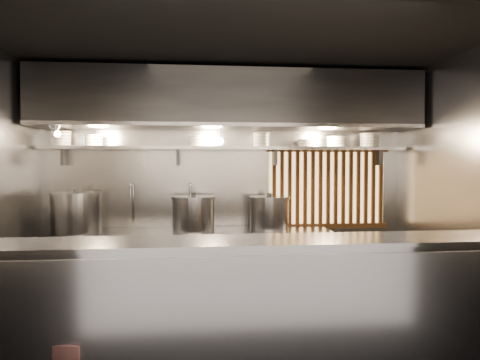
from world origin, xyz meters
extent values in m
plane|color=black|center=(0.00, 0.00, 0.00)|extent=(4.50, 4.50, 0.00)
plane|color=black|center=(0.00, 0.00, 2.80)|extent=(4.50, 4.50, 0.00)
plane|color=gray|center=(0.00, 1.50, 1.40)|extent=(4.50, 0.00, 4.50)
plane|color=gray|center=(2.25, 0.00, 1.40)|extent=(0.00, 3.00, 3.00)
cube|color=#98989D|center=(0.00, -0.95, 0.55)|extent=(4.50, 0.50, 1.10)
cube|color=#939399|center=(0.00, -1.21, 0.55)|extent=(4.50, 0.02, 1.01)
cube|color=#98989D|center=(0.00, -0.95, 1.11)|extent=(4.50, 0.56, 0.03)
cube|color=#98989D|center=(-0.30, 1.13, 0.45)|extent=(3.00, 0.70, 0.90)
cube|color=#98989D|center=(0.00, 1.32, 1.88)|extent=(4.40, 0.34, 0.04)
cube|color=#2D2D30|center=(0.00, 1.10, 2.42)|extent=(4.40, 0.80, 0.65)
cube|color=#98989D|center=(0.00, 0.70, 2.12)|extent=(4.40, 0.03, 0.04)
cube|color=#F3BE6D|center=(1.30, 1.48, 1.38)|extent=(1.50, 0.02, 0.92)
cube|color=brown|center=(1.30, 1.43, 1.87)|extent=(1.56, 0.06, 0.06)
cube|color=brown|center=(1.30, 1.43, 0.89)|extent=(1.56, 0.06, 0.06)
cube|color=brown|center=(0.60, 1.43, 1.38)|extent=(0.04, 0.04, 0.92)
cube|color=brown|center=(0.70, 1.43, 1.38)|extent=(0.04, 0.04, 0.92)
cube|color=brown|center=(0.80, 1.43, 1.38)|extent=(0.04, 0.04, 0.92)
cube|color=brown|center=(0.90, 1.43, 1.38)|extent=(0.04, 0.04, 0.92)
cube|color=brown|center=(1.00, 1.43, 1.38)|extent=(0.04, 0.04, 0.92)
cube|color=brown|center=(1.10, 1.43, 1.38)|extent=(0.04, 0.04, 0.92)
cube|color=brown|center=(1.20, 1.43, 1.38)|extent=(0.04, 0.04, 0.92)
cube|color=brown|center=(1.30, 1.43, 1.38)|extent=(0.04, 0.04, 0.92)
cube|color=brown|center=(1.40, 1.43, 1.38)|extent=(0.04, 0.04, 0.92)
cube|color=brown|center=(1.50, 1.43, 1.38)|extent=(0.04, 0.04, 0.92)
cube|color=brown|center=(1.60, 1.43, 1.38)|extent=(0.04, 0.04, 0.92)
cube|color=brown|center=(1.70, 1.43, 1.38)|extent=(0.04, 0.04, 0.92)
cube|color=brown|center=(1.80, 1.43, 1.38)|extent=(0.04, 0.04, 0.92)
cube|color=brown|center=(1.90, 1.43, 1.38)|extent=(0.04, 0.04, 0.92)
cube|color=brown|center=(2.00, 1.43, 1.38)|extent=(0.04, 0.04, 0.92)
cylinder|color=silver|center=(-1.15, 1.45, 1.19)|extent=(0.03, 0.03, 0.48)
sphere|color=silver|center=(-1.15, 1.45, 1.43)|extent=(0.04, 0.04, 0.04)
cylinder|color=silver|center=(-1.15, 1.32, 1.43)|extent=(0.03, 0.26, 0.03)
sphere|color=silver|center=(-1.15, 1.19, 1.43)|extent=(0.04, 0.04, 0.04)
cylinder|color=silver|center=(-1.15, 1.19, 1.36)|extent=(0.03, 0.03, 0.14)
cylinder|color=silver|center=(-0.45, 1.45, 1.19)|extent=(0.03, 0.03, 0.48)
sphere|color=silver|center=(-0.45, 1.45, 1.43)|extent=(0.04, 0.04, 0.04)
cylinder|color=silver|center=(-0.45, 1.32, 1.43)|extent=(0.03, 0.26, 0.03)
sphere|color=silver|center=(-0.45, 1.19, 1.43)|extent=(0.04, 0.04, 0.04)
cylinder|color=silver|center=(-0.45, 1.19, 1.36)|extent=(0.03, 0.03, 0.14)
cone|color=#98989D|center=(-1.90, 0.85, 2.07)|extent=(0.25, 0.27, 0.20)
sphere|color=#FFE0B2|center=(-1.87, 0.83, 2.01)|extent=(0.07, 0.07, 0.07)
cylinder|color=#2D2D30|center=(-1.90, 0.95, 2.15)|extent=(0.02, 0.22, 0.02)
cylinder|color=#2D2D30|center=(-0.10, 1.20, 2.04)|extent=(0.01, 0.01, 0.12)
sphere|color=#FFE0B2|center=(-0.10, 1.20, 1.96)|extent=(0.09, 0.09, 0.09)
cylinder|color=#98989D|center=(-1.75, 1.11, 1.12)|extent=(0.60, 0.60, 0.43)
cylinder|color=#98989D|center=(-1.75, 1.11, 1.35)|extent=(0.63, 0.63, 0.03)
cylinder|color=#2D2D30|center=(-1.75, 1.11, 1.38)|extent=(0.06, 0.06, 0.04)
cylinder|color=#98989D|center=(-0.42, 1.11, 1.09)|extent=(0.65, 0.65, 0.38)
cylinder|color=#98989D|center=(-0.42, 1.11, 1.30)|extent=(0.69, 0.69, 0.03)
cylinder|color=#2D2D30|center=(-0.42, 1.11, 1.33)|extent=(0.06, 0.06, 0.04)
cylinder|color=#98989D|center=(0.49, 1.16, 1.08)|extent=(0.56, 0.56, 0.37)
cylinder|color=#98989D|center=(0.49, 1.16, 1.28)|extent=(0.59, 0.59, 0.03)
cylinder|color=#2D2D30|center=(0.49, 1.16, 1.32)|extent=(0.06, 0.06, 0.04)
cylinder|color=white|center=(-1.97, 1.32, 1.92)|extent=(0.23, 0.23, 0.03)
cylinder|color=white|center=(-1.97, 1.32, 1.96)|extent=(0.23, 0.23, 0.03)
cylinder|color=white|center=(-1.97, 1.32, 2.00)|extent=(0.23, 0.23, 0.03)
cylinder|color=white|center=(-1.97, 1.32, 2.03)|extent=(0.23, 0.23, 0.03)
cylinder|color=white|center=(-1.97, 1.32, 2.06)|extent=(0.24, 0.24, 0.01)
cylinder|color=white|center=(-1.58, 1.32, 1.92)|extent=(0.21, 0.21, 0.03)
cylinder|color=white|center=(-1.58, 1.32, 1.96)|extent=(0.21, 0.21, 0.03)
cylinder|color=white|center=(-1.58, 1.32, 2.00)|extent=(0.21, 0.21, 0.03)
cylinder|color=white|center=(-1.58, 1.32, 2.02)|extent=(0.23, 0.23, 0.01)
cylinder|color=white|center=(-0.36, 1.32, 1.92)|extent=(0.18, 0.18, 0.03)
cylinder|color=white|center=(-0.36, 1.32, 1.96)|extent=(0.18, 0.18, 0.03)
cylinder|color=white|center=(-0.36, 1.32, 2.00)|extent=(0.18, 0.18, 0.03)
cylinder|color=white|center=(-0.36, 1.32, 2.02)|extent=(0.20, 0.20, 0.01)
cylinder|color=white|center=(0.42, 1.32, 1.92)|extent=(0.20, 0.20, 0.03)
cylinder|color=white|center=(0.42, 1.32, 1.96)|extent=(0.20, 0.20, 0.03)
cylinder|color=white|center=(0.42, 1.32, 2.00)|extent=(0.20, 0.20, 0.03)
cylinder|color=white|center=(0.42, 1.32, 2.03)|extent=(0.20, 0.20, 0.03)
cylinder|color=white|center=(0.42, 1.32, 2.06)|extent=(0.22, 0.22, 0.01)
cylinder|color=white|center=(0.98, 1.32, 1.92)|extent=(0.20, 0.20, 0.03)
cylinder|color=white|center=(0.98, 1.32, 1.96)|extent=(0.20, 0.20, 0.03)
cylinder|color=white|center=(0.98, 1.32, 1.99)|extent=(0.22, 0.22, 0.01)
cylinder|color=white|center=(1.36, 1.32, 1.92)|extent=(0.22, 0.22, 0.03)
cylinder|color=white|center=(1.36, 1.32, 1.96)|extent=(0.22, 0.22, 0.03)
cylinder|color=white|center=(1.36, 1.32, 2.00)|extent=(0.22, 0.22, 0.03)
cylinder|color=white|center=(1.36, 1.32, 2.02)|extent=(0.24, 0.24, 0.01)
cylinder|color=white|center=(1.80, 1.32, 1.92)|extent=(0.23, 0.23, 0.03)
cylinder|color=white|center=(1.80, 1.32, 1.96)|extent=(0.23, 0.23, 0.03)
cylinder|color=white|center=(1.80, 1.32, 2.00)|extent=(0.23, 0.23, 0.03)
cylinder|color=white|center=(1.80, 1.32, 2.03)|extent=(0.23, 0.23, 0.03)
cylinder|color=white|center=(1.80, 1.32, 2.06)|extent=(0.24, 0.24, 0.01)
camera|label=1|loc=(-0.47, -4.38, 1.70)|focal=35.00mm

